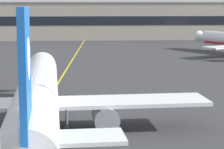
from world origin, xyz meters
The scene contains 4 objects.
taxiway_centreline centered at (0.00, 30.00, 0.00)m, with size 0.30×180.00×0.01m, color yellow.
airliner_foreground centered at (-0.30, 9.85, 3.37)m, with size 32.21×41.51×11.65m.
safety_cone_by_nose_gear centered at (0.19, 25.95, 0.26)m, with size 0.44×0.44×0.55m.
terminal_building centered at (8.22, 119.51, 6.04)m, with size 146.08×12.40×12.06m.
Camera 1 is at (3.46, -31.20, 11.86)m, focal length 73.61 mm.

